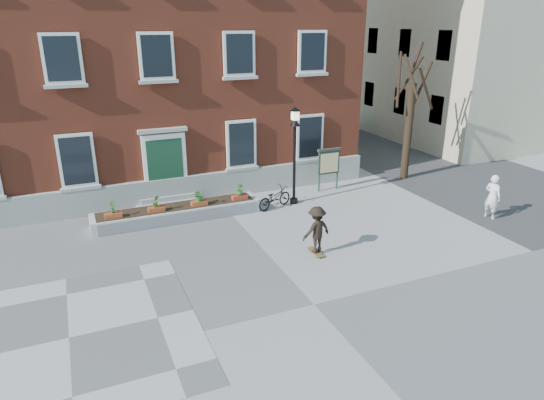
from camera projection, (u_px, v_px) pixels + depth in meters
name	position (u px, v px, depth m)	size (l,w,h in m)	color
ground	(314.00, 305.00, 12.78)	(100.00, 100.00, 0.00)	gray
checker_patch	(69.00, 338.00, 11.44)	(6.00, 6.00, 0.01)	#575759
bicycle	(274.00, 198.00, 19.18)	(0.57, 1.64, 0.86)	black
parked_car	(339.00, 125.00, 31.05)	(1.53, 4.40, 1.45)	silver
bystander	(492.00, 197.00, 18.05)	(0.62, 0.41, 1.71)	white
brick_building	(135.00, 37.00, 21.88)	(18.40, 10.85, 12.60)	brown
planter_assembly	(178.00, 212.00, 18.13)	(6.20, 1.12, 1.15)	silver
bare_tree	(409.00, 119.00, 22.02)	(1.83, 1.83, 6.16)	black
side_street	(413.00, 20.00, 33.98)	(15.20, 36.00, 14.50)	#3D3D40
lamp_post	(295.00, 142.00, 18.95)	(0.40, 0.40, 3.93)	black
notice_board	(329.00, 162.00, 20.93)	(1.10, 0.16, 1.87)	#1B3728
skateboarder	(317.00, 230.00, 15.26)	(1.08, 0.78, 1.62)	brown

